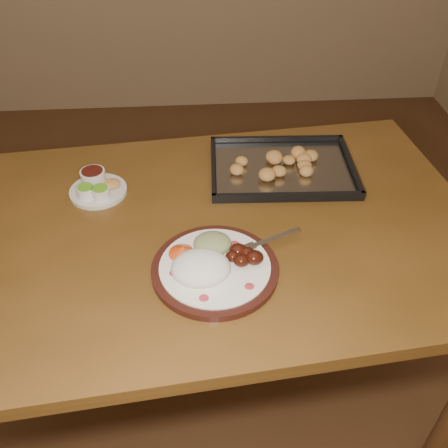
{
  "coord_description": "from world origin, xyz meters",
  "views": [
    {
      "loc": [
        0.3,
        -1.14,
        1.59
      ],
      "look_at": [
        0.37,
        -0.18,
        0.77
      ],
      "focal_mm": 40.0,
      "sensor_mm": 36.0,
      "label": 1
    }
  ],
  "objects": [
    {
      "name": "dinner_plate",
      "position": [
        0.33,
        -0.32,
        0.77
      ],
      "size": [
        0.37,
        0.3,
        0.07
      ],
      "rotation": [
        0.0,
        0.0,
        0.41
      ],
      "color": "black",
      "rests_on": "dining_table"
    },
    {
      "name": "ground",
      "position": [
        0.0,
        0.0,
        0.0
      ],
      "size": [
        4.0,
        4.0,
        0.0
      ],
      "primitive_type": "plane",
      "color": "#50311B",
      "rests_on": "ground"
    },
    {
      "name": "condiment_saucer",
      "position": [
        0.02,
        0.01,
        0.77
      ],
      "size": [
        0.16,
        0.16,
        0.05
      ],
      "rotation": [
        0.0,
        0.0,
        0.12
      ],
      "color": "beige",
      "rests_on": "dining_table"
    },
    {
      "name": "dining_table",
      "position": [
        0.29,
        -0.16,
        0.65
      ],
      "size": [
        1.58,
        1.04,
        0.75
      ],
      "rotation": [
        0.0,
        0.0,
        0.1
      ],
      "color": "brown",
      "rests_on": "ground"
    },
    {
      "name": "baking_tray",
      "position": [
        0.56,
        0.08,
        0.76
      ],
      "size": [
        0.43,
        0.33,
        0.04
      ],
      "rotation": [
        0.0,
        0.0,
        -0.04
      ],
      "color": "black",
      "rests_on": "dining_table"
    }
  ]
}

